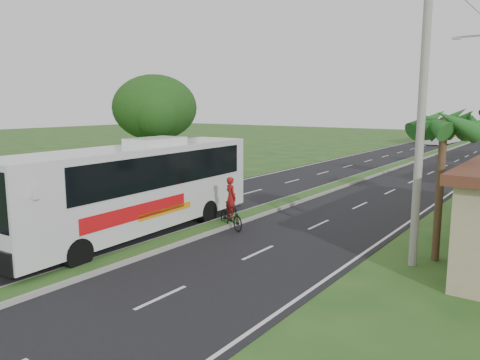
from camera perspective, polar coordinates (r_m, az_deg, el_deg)
The scene contains 11 objects.
ground at distance 19.55m, azimuth -6.43°, elevation -6.99°, with size 180.00×180.00×0.00m, color #254F1D.
road_asphalt at distance 36.57m, azimuth 15.03°, elevation 0.37°, with size 14.00×160.00×0.02m, color black.
median_strip at distance 36.56m, azimuth 15.04°, elevation 0.51°, with size 1.20×160.00×0.18m.
lane_edge_left at distance 39.40m, azimuth 5.89°, elevation 1.24°, with size 0.12×160.00×0.01m, color silver.
lane_edge_right at distance 34.83m, azimuth 25.38°, elevation -0.66°, with size 0.12×160.00×0.01m, color silver.
palm_verge_a at distance 17.29m, azimuth 23.62°, elevation 6.15°, with size 2.40×2.40×5.45m.
shade_tree at distance 34.41m, azimuth -10.45°, elevation 8.39°, with size 6.30×6.00×7.54m.
utility_pole_a at distance 16.42m, azimuth 21.36°, elevation 9.42°, with size 1.60×0.28×11.00m.
coach_bus_main at distance 19.61m, azimuth -12.46°, elevation -0.45°, with size 3.33×12.60×4.03m.
coach_bus_far at distance 72.05m, azimuth 23.78°, elevation 5.51°, with size 3.21×10.81×3.10m.
motorcyclist at distance 20.46m, azimuth -1.12°, elevation -3.79°, with size 2.00×1.32×2.34m.
Camera 1 is at (12.64, -13.89, 5.43)m, focal length 35.00 mm.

